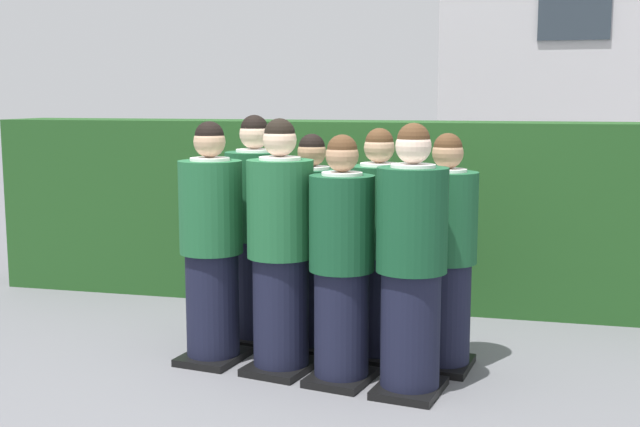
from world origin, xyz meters
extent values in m
plane|color=slate|center=(0.00, 0.00, 0.00)|extent=(60.00, 60.00, 0.00)
cylinder|color=black|center=(-0.74, 0.14, 0.38)|extent=(0.37, 0.37, 0.77)
cube|color=black|center=(-0.74, 0.14, 0.03)|extent=(0.45, 0.53, 0.05)
cylinder|color=#1E5B33|center=(-0.74, 0.14, 1.09)|extent=(0.43, 0.43, 0.64)
cylinder|color=white|center=(-0.74, 0.14, 1.41)|extent=(0.27, 0.27, 0.03)
cube|color=navy|center=(-0.71, 0.34, 1.21)|extent=(0.04, 0.02, 0.28)
sphere|color=tan|center=(-0.74, 0.14, 1.53)|extent=(0.22, 0.22, 0.22)
sphere|color=black|center=(-0.74, 0.14, 1.57)|extent=(0.20, 0.20, 0.20)
cylinder|color=black|center=(-0.22, 0.06, 0.39)|extent=(0.37, 0.37, 0.78)
cube|color=black|center=(-0.22, 0.06, 0.03)|extent=(0.48, 0.56, 0.05)
cylinder|color=#1E5B33|center=(-0.22, 0.06, 1.10)|extent=(0.44, 0.44, 0.65)
cylinder|color=white|center=(-0.22, 0.06, 1.43)|extent=(0.27, 0.27, 0.03)
cube|color=navy|center=(-0.17, 0.26, 1.23)|extent=(0.04, 0.02, 0.28)
sphere|color=beige|center=(-0.22, 0.06, 1.56)|extent=(0.22, 0.22, 0.22)
sphere|color=black|center=(-0.22, 0.06, 1.60)|extent=(0.20, 0.20, 0.20)
cube|color=white|center=(-0.16, 0.33, 1.01)|extent=(0.15, 0.04, 0.20)
cylinder|color=black|center=(0.23, -0.05, 0.37)|extent=(0.35, 0.35, 0.74)
cube|color=black|center=(0.23, -0.05, 0.03)|extent=(0.45, 0.52, 0.05)
cylinder|color=#144728|center=(0.23, -0.05, 1.04)|extent=(0.42, 0.42, 0.61)
cylinder|color=white|center=(0.23, -0.05, 1.35)|extent=(0.26, 0.26, 0.03)
cube|color=navy|center=(0.26, 0.14, 1.16)|extent=(0.04, 0.02, 0.27)
sphere|color=tan|center=(0.23, -0.05, 1.47)|extent=(0.21, 0.21, 0.21)
sphere|color=#472D19|center=(0.23, -0.05, 1.51)|extent=(0.19, 0.19, 0.19)
cube|color=white|center=(0.28, 0.21, 0.95)|extent=(0.15, 0.04, 0.20)
cylinder|color=black|center=(0.68, -0.14, 0.39)|extent=(0.37, 0.37, 0.77)
cube|color=black|center=(0.68, -0.14, 0.03)|extent=(0.46, 0.54, 0.05)
cylinder|color=#144728|center=(0.68, -0.14, 1.09)|extent=(0.44, 0.44, 0.64)
cylinder|color=white|center=(0.68, -0.14, 1.42)|extent=(0.27, 0.27, 0.03)
cube|color=navy|center=(0.72, 0.06, 1.22)|extent=(0.04, 0.02, 0.28)
sphere|color=beige|center=(0.68, -0.14, 1.54)|extent=(0.22, 0.22, 0.22)
sphere|color=#472D19|center=(0.68, -0.14, 1.58)|extent=(0.20, 0.20, 0.20)
cube|color=white|center=(0.73, 0.14, 1.00)|extent=(0.15, 0.03, 0.20)
cylinder|color=black|center=(-0.60, 0.67, 0.39)|extent=(0.38, 0.38, 0.78)
cube|color=black|center=(-0.60, 0.67, 0.03)|extent=(0.45, 0.53, 0.05)
cylinder|color=#19512D|center=(-0.60, 0.67, 1.11)|extent=(0.44, 0.44, 0.65)
cylinder|color=white|center=(-0.60, 0.67, 1.44)|extent=(0.27, 0.27, 0.03)
cube|color=#236038|center=(-0.57, 0.88, 1.24)|extent=(0.04, 0.02, 0.29)
sphere|color=beige|center=(-0.60, 0.67, 1.56)|extent=(0.22, 0.22, 0.22)
sphere|color=black|center=(-0.60, 0.67, 1.60)|extent=(0.20, 0.20, 0.20)
cylinder|color=black|center=(-0.14, 0.58, 0.36)|extent=(0.35, 0.35, 0.72)
cube|color=black|center=(-0.14, 0.58, 0.03)|extent=(0.43, 0.50, 0.05)
cylinder|color=#144728|center=(-0.14, 0.58, 1.02)|extent=(0.41, 0.41, 0.60)
cylinder|color=white|center=(-0.14, 0.58, 1.33)|extent=(0.25, 0.25, 0.03)
cube|color=gold|center=(-0.11, 0.77, 1.14)|extent=(0.04, 0.02, 0.26)
sphere|color=tan|center=(-0.14, 0.58, 1.44)|extent=(0.20, 0.20, 0.20)
sphere|color=black|center=(-0.14, 0.58, 1.48)|extent=(0.19, 0.19, 0.19)
cylinder|color=black|center=(0.37, 0.47, 0.37)|extent=(0.36, 0.36, 0.75)
cube|color=black|center=(0.37, 0.47, 0.03)|extent=(0.47, 0.54, 0.05)
cylinder|color=#19512D|center=(0.37, 0.47, 1.06)|extent=(0.42, 0.42, 0.62)
cylinder|color=white|center=(0.37, 0.47, 1.37)|extent=(0.26, 0.26, 0.03)
cube|color=gold|center=(0.41, 0.67, 1.18)|extent=(0.04, 0.02, 0.27)
sphere|color=tan|center=(0.37, 0.47, 1.49)|extent=(0.21, 0.21, 0.21)
sphere|color=#472D19|center=(0.37, 0.47, 1.53)|extent=(0.19, 0.19, 0.19)
cube|color=white|center=(0.43, 0.74, 0.96)|extent=(0.15, 0.04, 0.20)
cylinder|color=black|center=(0.84, 0.37, 0.37)|extent=(0.35, 0.35, 0.74)
cube|color=black|center=(0.84, 0.37, 0.03)|extent=(0.42, 0.50, 0.05)
cylinder|color=#19512D|center=(0.84, 0.37, 1.04)|extent=(0.42, 0.42, 0.61)
cylinder|color=white|center=(0.84, 0.37, 1.35)|extent=(0.26, 0.26, 0.03)
cube|color=navy|center=(0.87, 0.57, 1.16)|extent=(0.04, 0.02, 0.27)
sphere|color=tan|center=(0.84, 0.37, 1.47)|extent=(0.21, 0.21, 0.21)
sphere|color=#472D19|center=(0.84, 0.37, 1.50)|extent=(0.19, 0.19, 0.19)
cube|color=#214C1E|center=(0.00, 2.08, 0.81)|extent=(7.00, 0.70, 1.62)
camera|label=1|loc=(1.33, -4.97, 1.83)|focal=45.27mm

